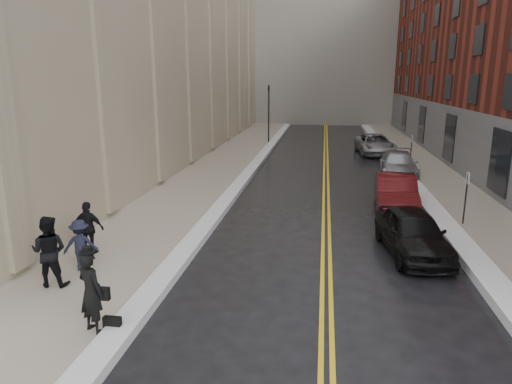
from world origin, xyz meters
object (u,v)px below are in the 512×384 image
(pedestrian_a, at_px, (49,251))
(pedestrian_b, at_px, (80,245))
(car_black, at_px, (413,232))
(car_silver_near, at_px, (399,165))
(car_silver_far, at_px, (375,144))
(pedestrian_c, at_px, (89,228))
(car_maroon, at_px, (396,193))
(pedestrian_main, at_px, (91,292))

(pedestrian_a, height_order, pedestrian_b, pedestrian_a)
(car_black, relative_size, car_silver_near, 0.89)
(car_silver_near, relative_size, car_silver_far, 0.91)
(car_black, height_order, pedestrian_b, pedestrian_b)
(car_black, bearing_deg, car_silver_far, 80.51)
(car_silver_far, distance_m, pedestrian_c, 25.91)
(car_silver_far, height_order, pedestrian_c, pedestrian_c)
(car_silver_far, xyz_separation_m, pedestrian_c, (-11.49, -23.22, 0.27))
(car_maroon, distance_m, car_silver_far, 15.87)
(car_silver_near, bearing_deg, pedestrian_c, -125.54)
(pedestrian_c, bearing_deg, car_black, -169.17)
(car_black, relative_size, car_silver_far, 0.81)
(car_maroon, xyz_separation_m, car_silver_near, (1.23, 7.36, -0.06))
(pedestrian_b, bearing_deg, car_silver_far, -135.70)
(car_silver_far, bearing_deg, car_maroon, -97.19)
(car_black, distance_m, pedestrian_a, 11.32)
(car_black, relative_size, car_maroon, 0.93)
(car_maroon, xyz_separation_m, pedestrian_a, (-10.69, -9.72, 0.36))
(pedestrian_c, bearing_deg, pedestrian_a, 92.92)
(car_maroon, relative_size, car_silver_far, 0.87)
(car_black, height_order, car_maroon, car_maroon)
(car_maroon, height_order, pedestrian_b, pedestrian_b)
(car_silver_far, distance_m, pedestrian_b, 26.85)
(car_silver_far, relative_size, pedestrian_c, 3.13)
(car_black, distance_m, car_silver_far, 21.31)
(car_silver_far, xyz_separation_m, pedestrian_b, (-11.11, -24.45, 0.16))
(car_black, bearing_deg, car_silver_near, 76.50)
(car_maroon, bearing_deg, pedestrian_c, -141.99)
(car_black, bearing_deg, pedestrian_a, -164.75)
(pedestrian_main, xyz_separation_m, pedestrian_c, (-2.43, 4.43, -0.08))
(car_silver_far, bearing_deg, car_black, -97.14)
(car_silver_far, bearing_deg, pedestrian_main, -112.81)
(pedestrian_main, bearing_deg, pedestrian_b, -32.59)
(pedestrian_a, xyz_separation_m, pedestrian_c, (-0.10, 2.35, -0.12))
(pedestrian_b, bearing_deg, car_black, 175.96)
(pedestrian_a, bearing_deg, pedestrian_main, 132.22)
(pedestrian_main, height_order, pedestrian_b, pedestrian_main)
(car_silver_far, relative_size, pedestrian_main, 2.87)
(car_silver_near, xyz_separation_m, pedestrian_c, (-12.03, -14.72, 0.30))
(pedestrian_c, bearing_deg, pedestrian_b, 107.74)
(car_maroon, relative_size, pedestrian_b, 3.08)
(pedestrian_a, bearing_deg, pedestrian_b, -110.07)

